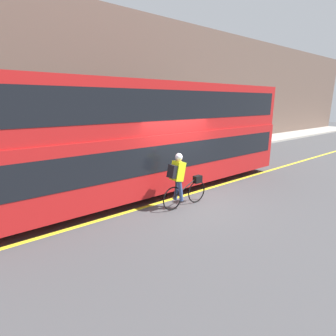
# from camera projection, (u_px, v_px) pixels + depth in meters

# --- Properties ---
(ground_plane) EXTENTS (80.00, 80.00, 0.00)m
(ground_plane) POSITION_uv_depth(u_px,v_px,m) (181.00, 200.00, 8.27)
(ground_plane) COLOR #424244
(road_center_line) EXTENTS (50.00, 0.14, 0.01)m
(road_center_line) POSITION_uv_depth(u_px,v_px,m) (176.00, 198.00, 8.46)
(road_center_line) COLOR yellow
(road_center_line) RESTS_ON ground_plane
(sidewalk_curb) EXTENTS (60.00, 2.52, 0.14)m
(sidewalk_curb) POSITION_uv_depth(u_px,v_px,m) (102.00, 165.00, 12.63)
(sidewalk_curb) COLOR #A8A399
(sidewalk_curb) RESTS_ON ground_plane
(building_facade) EXTENTS (60.00, 0.30, 7.64)m
(building_facade) POSITION_uv_depth(u_px,v_px,m) (85.00, 85.00, 12.77)
(building_facade) COLOR brown
(building_facade) RESTS_ON ground_plane
(bus) EXTENTS (11.05, 2.48, 3.61)m
(bus) POSITION_uv_depth(u_px,v_px,m) (150.00, 133.00, 8.75)
(bus) COLOR black
(bus) RESTS_ON ground_plane
(cyclist_on_bike) EXTENTS (1.65, 0.32, 1.63)m
(cyclist_on_bike) POSITION_uv_depth(u_px,v_px,m) (181.00, 179.00, 7.49)
(cyclist_on_bike) COLOR black
(cyclist_on_bike) RESTS_ON ground_plane
(trash_bin) EXTENTS (0.48, 0.48, 0.99)m
(trash_bin) POSITION_uv_depth(u_px,v_px,m) (199.00, 141.00, 16.30)
(trash_bin) COLOR #515156
(trash_bin) RESTS_ON sidewalk_curb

